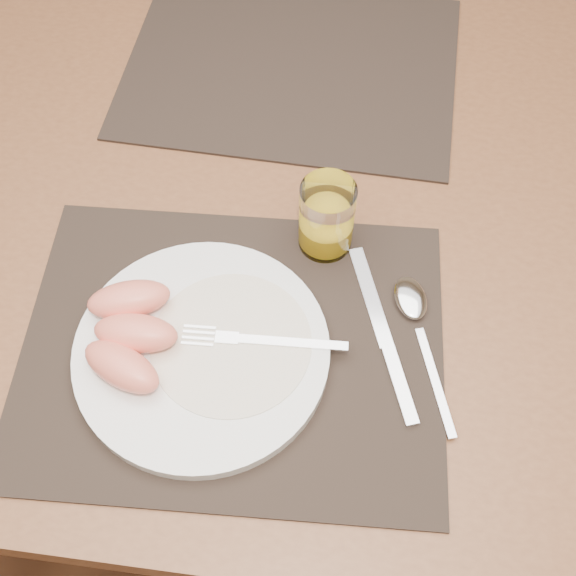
% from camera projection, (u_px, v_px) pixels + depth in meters
% --- Properties ---
extents(ground, '(5.00, 5.00, 0.00)m').
position_uv_depth(ground, '(283.00, 415.00, 1.53)').
color(ground, brown).
rests_on(ground, ground).
extents(table, '(1.40, 0.90, 0.75)m').
position_uv_depth(table, '(280.00, 231.00, 0.96)').
color(table, brown).
rests_on(table, ground).
extents(placemat_near, '(0.47, 0.37, 0.00)m').
position_uv_depth(placemat_near, '(232.00, 349.00, 0.77)').
color(placemat_near, black).
rests_on(placemat_near, table).
extents(placemat_far, '(0.46, 0.37, 0.00)m').
position_uv_depth(placemat_far, '(291.00, 66.00, 1.00)').
color(placemat_far, black).
rests_on(placemat_far, table).
extents(plate, '(0.27, 0.27, 0.02)m').
position_uv_depth(plate, '(202.00, 352.00, 0.76)').
color(plate, white).
rests_on(plate, placemat_near).
extents(plate_dressing, '(0.17, 0.17, 0.00)m').
position_uv_depth(plate_dressing, '(231.00, 343.00, 0.76)').
color(plate_dressing, white).
rests_on(plate_dressing, plate).
extents(fork, '(0.18, 0.03, 0.00)m').
position_uv_depth(fork, '(250.00, 340.00, 0.76)').
color(fork, silver).
rests_on(fork, plate).
extents(knife, '(0.09, 0.21, 0.01)m').
position_uv_depth(knife, '(387.00, 347.00, 0.77)').
color(knife, silver).
rests_on(knife, placemat_near).
extents(spoon, '(0.08, 0.19, 0.01)m').
position_uv_depth(spoon, '(414.00, 310.00, 0.79)').
color(spoon, silver).
rests_on(spoon, placemat_near).
extents(juice_glass, '(0.06, 0.06, 0.09)m').
position_uv_depth(juice_glass, '(326.00, 220.00, 0.81)').
color(juice_glass, white).
rests_on(juice_glass, placemat_near).
extents(grapefruit_wedges, '(0.11, 0.15, 0.04)m').
position_uv_depth(grapefruit_wedges, '(129.00, 332.00, 0.74)').
color(grapefruit_wedges, '#EF7C61').
rests_on(grapefruit_wedges, plate).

